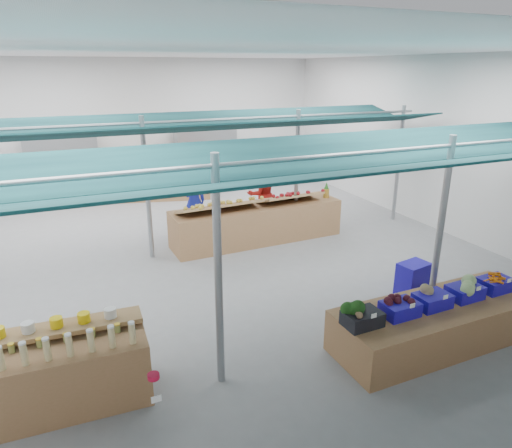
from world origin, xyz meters
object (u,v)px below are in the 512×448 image
object	(u,v)px
vendor_right	(261,194)
vendor_left	(194,202)
crate_stack	(413,280)
veg_counter	(438,323)
bottle_shelf	(68,370)
fruit_counter	(257,223)

from	to	relation	value
vendor_right	vendor_left	bearing A→B (deg)	-1.97
vendor_right	crate_stack	bearing A→B (deg)	97.64
veg_counter	crate_stack	bearing A→B (deg)	62.21
bottle_shelf	vendor_left	xyz separation A→B (m)	(3.10, 5.24, 0.36)
vendor_left	vendor_right	xyz separation A→B (m)	(1.80, 0.00, 0.00)
bottle_shelf	vendor_right	bearing A→B (deg)	49.14
fruit_counter	vendor_left	bearing A→B (deg)	135.52
fruit_counter	crate_stack	size ratio (longest dim) A/B	6.29
vendor_right	veg_counter	bearing A→B (deg)	89.47
bottle_shelf	vendor_right	world-z (taller)	vendor_right
bottle_shelf	vendor_right	size ratio (longest dim) A/B	1.17
fruit_counter	vendor_left	distance (m)	1.67
bottle_shelf	crate_stack	size ratio (longest dim) A/B	2.95
veg_counter	crate_stack	xyz separation A→B (m)	(0.65, 1.28, 0.01)
fruit_counter	vendor_right	world-z (taller)	vendor_right
crate_stack	veg_counter	bearing A→B (deg)	-117.12
bottle_shelf	vendor_left	distance (m)	6.10
veg_counter	fruit_counter	size ratio (longest dim) A/B	0.80
veg_counter	vendor_right	distance (m)	6.06
vendor_right	bottle_shelf	bearing A→B (deg)	44.94
veg_counter	vendor_right	xyz separation A→B (m)	(-0.15, 6.04, 0.49)
crate_stack	vendor_right	bearing A→B (deg)	99.60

